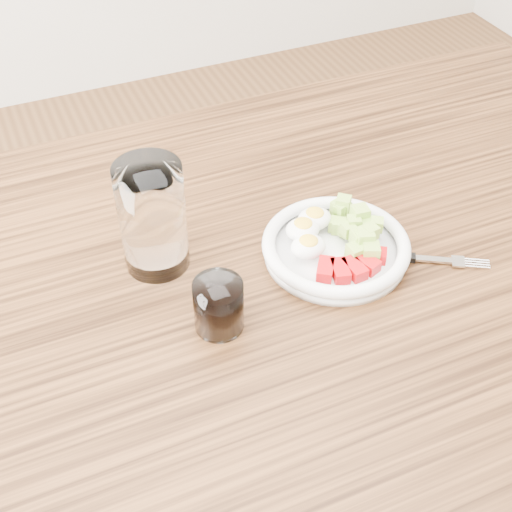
{
  "coord_description": "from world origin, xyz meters",
  "views": [
    {
      "loc": [
        -0.29,
        -0.64,
        1.45
      ],
      "look_at": [
        -0.01,
        0.01,
        0.8
      ],
      "focal_mm": 50.0,
      "sensor_mm": 36.0,
      "label": 1
    }
  ],
  "objects": [
    {
      "name": "dining_table",
      "position": [
        0.0,
        0.0,
        0.67
      ],
      "size": [
        1.5,
        0.9,
        0.77
      ],
      "color": "brown",
      "rests_on": "ground"
    },
    {
      "name": "bowl",
      "position": [
        0.11,
        -0.0,
        0.79
      ],
      "size": [
        0.21,
        0.21,
        0.05
      ],
      "color": "white",
      "rests_on": "dining_table"
    },
    {
      "name": "fork",
      "position": [
        0.19,
        -0.05,
        0.77
      ],
      "size": [
        0.18,
        0.11,
        0.01
      ],
      "color": "black",
      "rests_on": "dining_table"
    },
    {
      "name": "water_glass",
      "position": [
        -0.13,
        0.08,
        0.85
      ],
      "size": [
        0.09,
        0.09,
        0.16
      ],
      "primitive_type": "cylinder",
      "color": "white",
      "rests_on": "dining_table"
    },
    {
      "name": "coffee_glass",
      "position": [
        -0.09,
        -0.06,
        0.81
      ],
      "size": [
        0.06,
        0.06,
        0.07
      ],
      "color": "white",
      "rests_on": "dining_table"
    }
  ]
}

